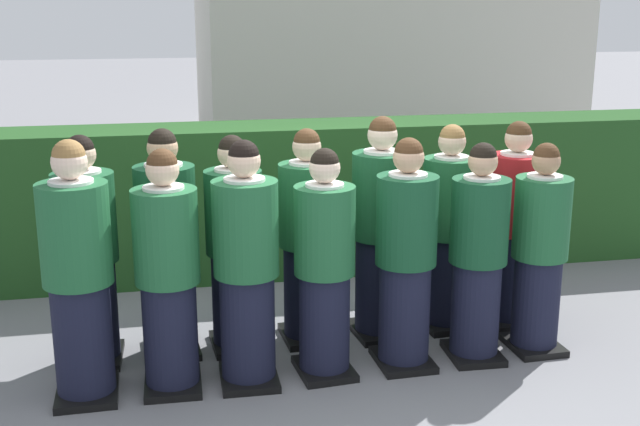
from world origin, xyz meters
name	(u,v)px	position (x,y,z in m)	size (l,w,h in m)	color
ground_plane	(328,370)	(0.00, 0.00, 0.00)	(60.00, 60.00, 0.00)	slate
student_front_row_0	(78,279)	(-1.59, -0.06, 0.80)	(0.43, 0.49, 1.67)	black
student_front_row_1	(168,278)	(-1.05, -0.04, 0.76)	(0.41, 0.50, 1.59)	black
student_front_row_2	(247,270)	(-0.55, -0.05, 0.78)	(0.42, 0.51, 1.63)	black
student_front_row_3	(324,270)	(-0.03, -0.02, 0.74)	(0.40, 0.51, 1.56)	black
student_front_row_4	(406,260)	(0.54, 0.01, 0.76)	(0.42, 0.47, 1.60)	black
student_front_row_5	(478,258)	(1.07, 0.02, 0.74)	(0.40, 0.49, 1.55)	black
student_front_row_6	(539,254)	(1.55, 0.07, 0.72)	(0.40, 0.45, 1.52)	black
student_rear_row_0	(88,257)	(-1.58, 0.48, 0.77)	(0.42, 0.51, 1.61)	black
student_rear_row_1	(167,249)	(-1.04, 0.53, 0.78)	(0.42, 0.49, 1.63)	black
student_rear_row_2	(235,249)	(-0.57, 0.53, 0.75)	(0.41, 0.47, 1.57)	black
student_rear_row_3	(307,242)	(-0.04, 0.57, 0.76)	(0.41, 0.48, 1.59)	black
student_rear_row_4	(381,233)	(0.51, 0.55, 0.79)	(0.43, 0.54, 1.67)	black
student_rear_row_5	(448,233)	(1.06, 0.61, 0.75)	(0.41, 0.48, 1.58)	black
student_in_red_blazer	(513,229)	(1.57, 0.59, 0.76)	(0.41, 0.48, 1.60)	black
hedge	(280,199)	(0.00, 2.19, 0.69)	(8.22, 0.70, 1.37)	#214C1E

